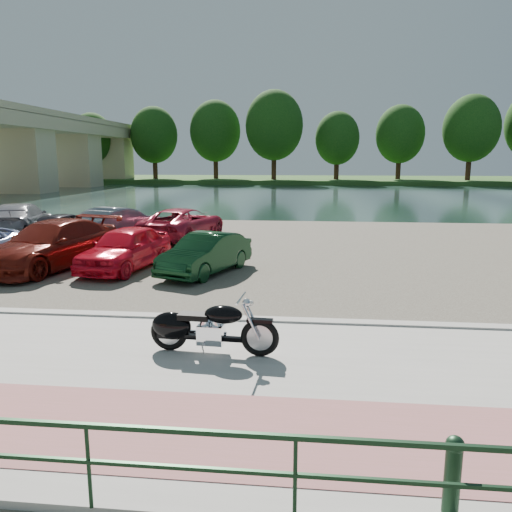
{
  "coord_description": "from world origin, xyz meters",
  "views": [
    {
      "loc": [
        2.07,
        -8.16,
        3.48
      ],
      "look_at": [
        0.79,
        4.0,
        1.1
      ],
      "focal_mm": 35.0,
      "sensor_mm": 36.0,
      "label": 1
    }
  ],
  "objects": [
    {
      "name": "car_7",
      "position": [
        -10.84,
        12.93,
        0.8
      ],
      "size": [
        3.62,
        5.63,
        1.52
      ],
      "primitive_type": "imported",
      "rotation": [
        0.0,
        0.0,
        3.45
      ],
      "color": "gray",
      "rests_on": "parking_lot"
    },
    {
      "name": "car_5",
      "position": [
        -1.02,
        6.51,
        0.65
      ],
      "size": [
        2.49,
        3.91,
        1.22
      ],
      "primitive_type": "imported",
      "rotation": [
        0.0,
        0.0,
        -0.36
      ],
      "color": "black",
      "rests_on": "parking_lot"
    },
    {
      "name": "parking_lot",
      "position": [
        0.0,
        11.0,
        0.02
      ],
      "size": [
        60.0,
        18.0,
        0.04
      ],
      "primitive_type": "cube",
      "color": "#443F37",
      "rests_on": "ground"
    },
    {
      "name": "kerb",
      "position": [
        0.0,
        2.0,
        0.07
      ],
      "size": [
        60.0,
        0.3,
        0.14
      ],
      "primitive_type": "cube",
      "color": "#9E9B95",
      "rests_on": "ground"
    },
    {
      "name": "car_9",
      "position": [
        -5.99,
        12.29,
        0.76
      ],
      "size": [
        3.05,
        4.63,
        1.44
      ],
      "primitive_type": "imported",
      "rotation": [
        0.0,
        0.0,
        2.76
      ],
      "color": "slate",
      "rests_on": "parking_lot"
    },
    {
      "name": "car_8",
      "position": [
        -8.33,
        12.0,
        0.67
      ],
      "size": [
        2.04,
        3.87,
        1.25
      ],
      "primitive_type": "imported",
      "rotation": [
        0.0,
        0.0,
        2.98
      ],
      "color": "black",
      "rests_on": "parking_lot"
    },
    {
      "name": "railing",
      "position": [
        0.0,
        -4.0,
        0.79
      ],
      "size": [
        24.04,
        0.05,
        0.9
      ],
      "color": "black",
      "rests_on": "promenade"
    },
    {
      "name": "bridge",
      "position": [
        -28.0,
        41.02,
        5.52
      ],
      "size": [
        7.0,
        56.0,
        8.55
      ],
      "color": "#C7B08A",
      "rests_on": "ground"
    },
    {
      "name": "ground",
      "position": [
        0.0,
        0.0,
        0.0
      ],
      "size": [
        200.0,
        200.0,
        0.0
      ],
      "primitive_type": "plane",
      "color": "#595447",
      "rests_on": "ground"
    },
    {
      "name": "river",
      "position": [
        0.0,
        40.0,
        0.0
      ],
      "size": [
        120.0,
        40.0,
        0.0
      ],
      "primitive_type": "cube",
      "color": "#172927",
      "rests_on": "ground"
    },
    {
      "name": "motorcycle",
      "position": [
        0.24,
        0.09,
        0.56
      ],
      "size": [
        2.33,
        0.75,
        1.05
      ],
      "rotation": [
        0.0,
        0.0,
        -0.07
      ],
      "color": "black",
      "rests_on": "promenade"
    },
    {
      "name": "pink_path",
      "position": [
        0.0,
        -2.5,
        0.1
      ],
      "size": [
        60.0,
        2.0,
        0.01
      ],
      "primitive_type": "cube",
      "color": "#975D55",
      "rests_on": "promenade"
    },
    {
      "name": "car_4",
      "position": [
        -3.66,
        6.81,
        0.72
      ],
      "size": [
        2.24,
        4.22,
        1.37
      ],
      "primitive_type": "imported",
      "rotation": [
        0.0,
        0.0,
        -0.16
      ],
      "color": "red",
      "rests_on": "parking_lot"
    },
    {
      "name": "car_10",
      "position": [
        -3.35,
        12.93,
        0.73
      ],
      "size": [
        3.28,
        5.31,
        1.37
      ],
      "primitive_type": "imported",
      "rotation": [
        0.0,
        0.0,
        2.93
      ],
      "color": "#A21B32",
      "rests_on": "parking_lot"
    },
    {
      "name": "car_3",
      "position": [
        -6.06,
        6.77,
        0.79
      ],
      "size": [
        3.32,
        5.55,
        1.51
      ],
      "primitive_type": "imported",
      "rotation": [
        0.0,
        0.0,
        -0.25
      ],
      "color": "#63160E",
      "rests_on": "parking_lot"
    },
    {
      "name": "promenade",
      "position": [
        0.0,
        -1.0,
        0.05
      ],
      "size": [
        60.0,
        6.0,
        0.1
      ],
      "primitive_type": "cube",
      "color": "#9E9B95",
      "rests_on": "ground"
    },
    {
      "name": "far_trees",
      "position": [
        4.36,
        65.79,
        7.49
      ],
      "size": [
        70.25,
        10.68,
        12.52
      ],
      "color": "#331C12",
      "rests_on": "far_bank"
    },
    {
      "name": "far_bank",
      "position": [
        0.0,
        72.0,
        0.3
      ],
      "size": [
        120.0,
        24.0,
        0.6
      ],
      "primitive_type": "cube",
      "color": "#214418",
      "rests_on": "ground"
    }
  ]
}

